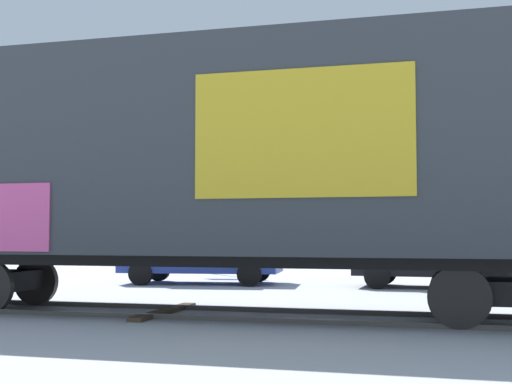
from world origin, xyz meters
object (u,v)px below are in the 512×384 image
Objects in this scene: flagpole at (169,132)px; parked_car_blue at (201,252)px; freight_car at (218,158)px; parked_car_black at (434,252)px.

flagpole is 1.82× the size of parked_car_blue.
parked_car_black is (3.53, 7.10, -1.78)m from freight_car.
freight_car is at bearing -68.73° from parked_car_blue.
freight_car reaches higher than parked_car_black.
parked_car_black is (6.25, 0.11, 0.04)m from parked_car_blue.
parked_car_blue is at bearing -179.02° from parked_car_black.
parked_car_black is at bearing -33.70° from flagpole.
parked_car_black is at bearing 0.98° from parked_car_blue.
freight_car is at bearing -116.41° from parked_car_black.
flagpole reaches higher than freight_car.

